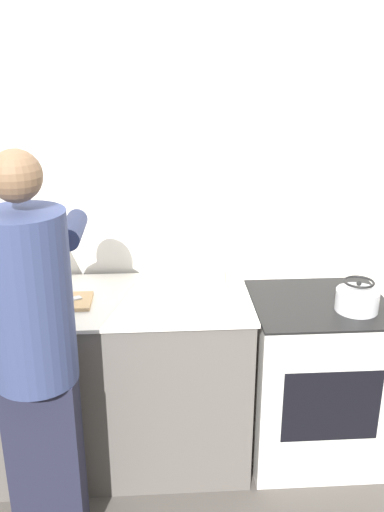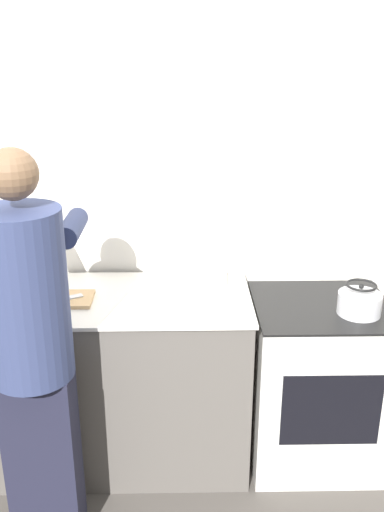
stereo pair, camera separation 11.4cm
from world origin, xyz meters
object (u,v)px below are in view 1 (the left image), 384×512
at_px(person, 35,350).
at_px(knife, 58,302).
at_px(oven, 314,378).
at_px(bowl_prep, 208,277).
at_px(kettle, 357,298).
at_px(cutting_board, 61,302).

relative_size(person, knife, 8.74).
bearing_deg(oven, person, -158.38).
bearing_deg(oven, bowl_prep, 163.81).
bearing_deg(oven, kettle, -33.34).
height_order(cutting_board, kettle, kettle).
xyz_separation_m(knife, bowl_prep, (0.74, 0.22, 0.02)).
bearing_deg(knife, oven, -24.44).
xyz_separation_m(cutting_board, kettle, (1.44, -0.06, 0.01)).
xyz_separation_m(knife, kettle, (1.44, -0.03, -0.00)).
xyz_separation_m(cutting_board, knife, (-0.01, -0.03, 0.01)).
distance_m(kettle, bowl_prep, 0.75).
bearing_deg(cutting_board, oven, 1.52).
bearing_deg(knife, person, -119.84).
height_order(oven, cutting_board, cutting_board).
relative_size(kettle, bowl_prep, 1.14).
distance_m(cutting_board, knife, 0.03).
height_order(knife, bowl_prep, bowl_prep).
bearing_deg(bowl_prep, kettle, -20.18).
xyz_separation_m(person, kettle, (1.46, 0.42, -0.01)).
height_order(kettle, bowl_prep, kettle).
bearing_deg(cutting_board, knife, -102.47).
xyz_separation_m(oven, kettle, (0.15, -0.10, 0.51)).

